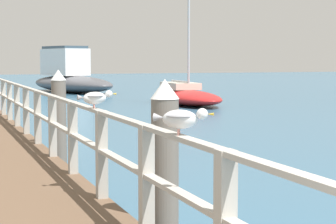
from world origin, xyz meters
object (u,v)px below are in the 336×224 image
Objects in this scene: seagull_background at (95,97)px; boat_2 at (186,95)px; dock_piling_near at (165,167)px; seagull_foreground at (181,118)px; dock_piling_far at (59,116)px; boat_3 at (70,77)px.

seagull_background is 19.60m from boat_2.
boat_2 is (8.47, 17.64, -1.15)m from seagull_background.
dock_piling_near is at bearing 69.00° from boat_2.
seagull_foreground is at bearing 1.38° from seagull_background.
dock_piling_far is 15.54m from boat_2.
dock_piling_far is at bearing -148.03° from seagull_foreground.
dock_piling_near is 0.21× the size of boat_3.
seagull_foreground is (-0.37, -7.13, 0.63)m from dock_piling_far.
boat_2 is 0.85× the size of boat_3.
seagull_background is 0.05× the size of boat_3.
dock_piling_far is 25.39m from boat_3.
dock_piling_near is 1.54m from seagull_foreground.
dock_piling_near is 20.68m from boat_2.
boat_3 is at bearing -74.25° from boat_2.
boat_2 is (8.48, 20.38, -1.15)m from seagull_foreground.
dock_piling_far is 0.24× the size of boat_2.
dock_piling_far is at bearing 176.57° from seagull_background.
boat_2 is at bearing -167.61° from seagull_foreground.
boat_3 is (5.66, 31.96, -0.61)m from seagull_foreground.
boat_3 is at bearing 77.99° from dock_piling_far.
boat_2 is at bearing 58.55° from dock_piling_far.
seagull_background is (-0.37, -4.39, 0.63)m from dock_piling_far.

